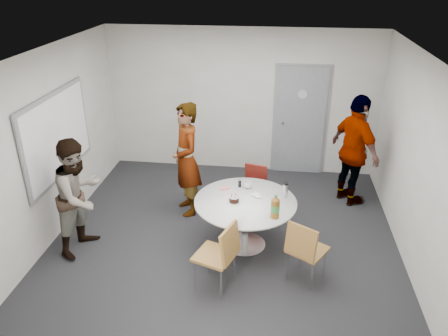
# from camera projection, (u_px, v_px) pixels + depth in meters

# --- Properties ---
(floor) EXTENTS (5.00, 5.00, 0.00)m
(floor) POSITION_uv_depth(u_px,v_px,m) (225.00, 239.00, 6.46)
(floor) COLOR black
(floor) RESTS_ON ground
(ceiling) EXTENTS (5.00, 5.00, 0.00)m
(ceiling) POSITION_uv_depth(u_px,v_px,m) (225.00, 55.00, 5.29)
(ceiling) COLOR silver
(ceiling) RESTS_ON wall_back
(wall_back) EXTENTS (5.00, 0.00, 5.00)m
(wall_back) POSITION_uv_depth(u_px,v_px,m) (242.00, 102.00, 8.11)
(wall_back) COLOR silver
(wall_back) RESTS_ON floor
(wall_left) EXTENTS (0.00, 5.00, 5.00)m
(wall_left) POSITION_uv_depth(u_px,v_px,m) (50.00, 147.00, 6.17)
(wall_left) COLOR silver
(wall_left) RESTS_ON floor
(wall_right) EXTENTS (0.00, 5.00, 5.00)m
(wall_right) POSITION_uv_depth(u_px,v_px,m) (418.00, 166.00, 5.59)
(wall_right) COLOR silver
(wall_right) RESTS_ON floor
(wall_front) EXTENTS (5.00, 0.00, 5.00)m
(wall_front) POSITION_uv_depth(u_px,v_px,m) (187.00, 278.00, 3.64)
(wall_front) COLOR silver
(wall_front) RESTS_ON floor
(door) EXTENTS (1.02, 0.17, 2.12)m
(door) POSITION_uv_depth(u_px,v_px,m) (300.00, 121.00, 8.11)
(door) COLOR slate
(door) RESTS_ON wall_back
(whiteboard) EXTENTS (0.04, 1.90, 1.25)m
(whiteboard) POSITION_uv_depth(u_px,v_px,m) (58.00, 135.00, 6.30)
(whiteboard) COLOR gray
(whiteboard) RESTS_ON wall_left
(table) EXTENTS (1.42, 1.42, 1.08)m
(table) POSITION_uv_depth(u_px,v_px,m) (247.00, 207.00, 6.05)
(table) COLOR white
(table) RESTS_ON floor
(chair_near_left) EXTENTS (0.60, 0.57, 0.93)m
(chair_near_left) POSITION_uv_depth(u_px,v_px,m) (221.00, 251.00, 5.26)
(chair_near_left) COLOR olive
(chair_near_left) RESTS_ON floor
(chair_near_right) EXTENTS (0.59, 0.61, 0.89)m
(chair_near_right) POSITION_uv_depth(u_px,v_px,m) (305.00, 247.00, 5.38)
(chair_near_right) COLOR olive
(chair_near_right) RESTS_ON floor
(chair_far) EXTENTS (0.47, 0.50, 0.80)m
(chair_far) POSITION_uv_depth(u_px,v_px,m) (254.00, 185.00, 6.99)
(chair_far) COLOR maroon
(chair_far) RESTS_ON floor
(person_main) EXTENTS (0.70, 0.80, 1.83)m
(person_main) POSITION_uv_depth(u_px,v_px,m) (186.00, 160.00, 6.81)
(person_main) COLOR #A5C6EA
(person_main) RESTS_ON floor
(person_left) EXTENTS (0.82, 0.95, 1.66)m
(person_left) POSITION_uv_depth(u_px,v_px,m) (79.00, 196.00, 5.95)
(person_left) COLOR white
(person_left) RESTS_ON floor
(person_right) EXTENTS (0.94, 1.18, 1.87)m
(person_right) POSITION_uv_depth(u_px,v_px,m) (355.00, 151.00, 7.08)
(person_right) COLOR black
(person_right) RESTS_ON floor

